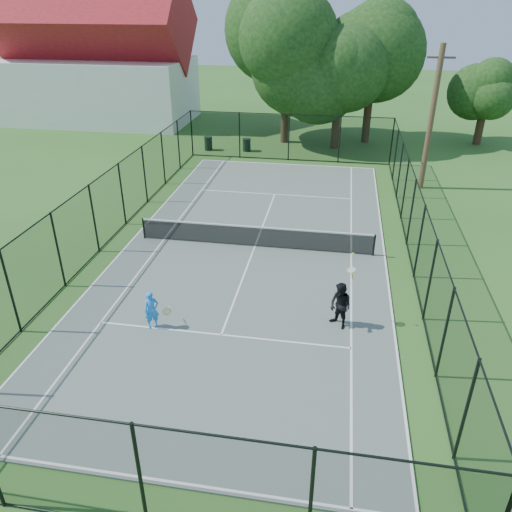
% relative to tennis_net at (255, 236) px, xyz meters
% --- Properties ---
extents(ground, '(120.00, 120.00, 0.00)m').
position_rel_tennis_net_xyz_m(ground, '(0.00, 0.00, -0.58)').
color(ground, '#2A5C1F').
extents(tennis_court, '(11.00, 24.00, 0.06)m').
position_rel_tennis_net_xyz_m(tennis_court, '(0.00, 0.00, -0.55)').
color(tennis_court, slate).
rests_on(tennis_court, ground).
extents(tennis_net, '(10.08, 0.08, 0.95)m').
position_rel_tennis_net_xyz_m(tennis_net, '(0.00, 0.00, 0.00)').
color(tennis_net, black).
rests_on(tennis_net, tennis_court).
extents(fence, '(13.10, 26.10, 3.00)m').
position_rel_tennis_net_xyz_m(fence, '(0.00, 0.00, 0.92)').
color(fence, black).
rests_on(fence, ground).
extents(tree_near_left, '(7.49, 7.49, 9.77)m').
position_rel_tennis_net_xyz_m(tree_near_left, '(-0.79, 17.49, 5.44)').
color(tree_near_left, '#332114').
rests_on(tree_near_left, ground).
extents(tree_near_mid, '(6.15, 6.15, 8.04)m').
position_rel_tennis_net_xyz_m(tree_near_mid, '(2.91, 16.48, 4.38)').
color(tree_near_mid, '#332114').
rests_on(tree_near_mid, ground).
extents(tree_near_right, '(6.69, 6.69, 9.24)m').
position_rel_tennis_net_xyz_m(tree_near_right, '(5.10, 18.55, 5.30)').
color(tree_near_right, '#332114').
rests_on(tree_near_right, ground).
extents(tree_far_right, '(4.11, 4.11, 5.44)m').
position_rel_tennis_net_xyz_m(tree_far_right, '(13.13, 19.23, 2.78)').
color(tree_far_right, '#332114').
rests_on(tree_far_right, ground).
extents(building, '(15.30, 8.15, 11.87)m').
position_rel_tennis_net_xyz_m(building, '(-17.00, 22.00, 4.35)').
color(building, silver).
rests_on(building, ground).
extents(trash_bin_left, '(0.58, 0.58, 0.93)m').
position_rel_tennis_net_xyz_m(trash_bin_left, '(-5.78, 14.46, -0.11)').
color(trash_bin_left, black).
rests_on(trash_bin_left, ground).
extents(trash_bin_right, '(0.58, 0.58, 0.87)m').
position_rel_tennis_net_xyz_m(trash_bin_right, '(-3.09, 14.65, -0.14)').
color(trash_bin_right, black).
rests_on(trash_bin_right, ground).
extents(utility_pole, '(1.40, 0.30, 7.58)m').
position_rel_tennis_net_xyz_m(utility_pole, '(7.97, 9.00, 3.27)').
color(utility_pole, '#4C3823').
rests_on(utility_pole, ground).
extents(player_blue, '(0.87, 0.53, 1.30)m').
position_rel_tennis_net_xyz_m(player_blue, '(-2.29, -6.33, 0.13)').
color(player_blue, '#1C86EF').
rests_on(player_blue, tennis_court).
extents(player_black, '(0.98, 0.97, 2.57)m').
position_rel_tennis_net_xyz_m(player_black, '(3.69, -5.29, 0.28)').
color(player_black, black).
rests_on(player_black, tennis_court).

